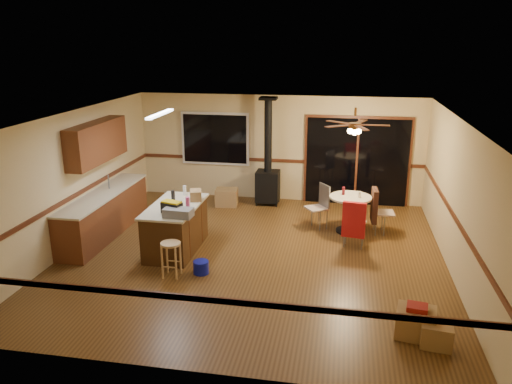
% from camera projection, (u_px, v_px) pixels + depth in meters
% --- Properties ---
extents(floor, '(7.00, 7.00, 0.00)m').
position_uv_depth(floor, '(253.00, 255.00, 9.37)').
color(floor, '#543617').
rests_on(floor, ground).
extents(ceiling, '(7.00, 7.00, 0.00)m').
position_uv_depth(ceiling, '(253.00, 117.00, 8.60)').
color(ceiling, silver).
rests_on(ceiling, ground).
extents(wall_back, '(7.00, 0.00, 7.00)m').
position_uv_depth(wall_back, '(279.00, 149.00, 12.28)').
color(wall_back, '#CFB983').
rests_on(wall_back, ground).
extents(wall_front, '(7.00, 0.00, 7.00)m').
position_uv_depth(wall_front, '(198.00, 276.00, 5.69)').
color(wall_front, '#CFB983').
rests_on(wall_front, ground).
extents(wall_left, '(0.00, 7.00, 7.00)m').
position_uv_depth(wall_left, '(74.00, 180.00, 9.57)').
color(wall_left, '#CFB983').
rests_on(wall_left, ground).
extents(wall_right, '(0.00, 7.00, 7.00)m').
position_uv_depth(wall_right, '(457.00, 199.00, 8.40)').
color(wall_right, '#CFB983').
rests_on(wall_right, ground).
extents(chair_rail, '(7.00, 7.00, 0.08)m').
position_uv_depth(chair_rail, '(253.00, 205.00, 9.07)').
color(chair_rail, '#4F2413').
rests_on(chair_rail, ground).
extents(window, '(1.72, 0.10, 1.32)m').
position_uv_depth(window, '(215.00, 139.00, 12.44)').
color(window, black).
rests_on(window, ground).
extents(sliding_door, '(2.52, 0.10, 2.10)m').
position_uv_depth(sliding_door, '(357.00, 162.00, 11.99)').
color(sliding_door, black).
rests_on(sliding_door, ground).
extents(lower_cabinets, '(0.60, 3.00, 0.86)m').
position_uv_depth(lower_cabinets, '(105.00, 215.00, 10.25)').
color(lower_cabinets, brown).
rests_on(lower_cabinets, ground).
extents(countertop, '(0.64, 3.04, 0.04)m').
position_uv_depth(countertop, '(103.00, 194.00, 10.12)').
color(countertop, '#C4B998').
rests_on(countertop, lower_cabinets).
extents(upper_cabinets, '(0.35, 2.00, 0.80)m').
position_uv_depth(upper_cabinets, '(97.00, 142.00, 10.03)').
color(upper_cabinets, brown).
rests_on(upper_cabinets, ground).
extents(kitchen_island, '(0.88, 1.68, 0.90)m').
position_uv_depth(kitchen_island, '(176.00, 227.00, 9.49)').
color(kitchen_island, '#3D230F').
rests_on(kitchen_island, ground).
extents(wood_stove, '(0.55, 0.50, 2.52)m').
position_uv_depth(wood_stove, '(268.00, 175.00, 12.06)').
color(wood_stove, black).
rests_on(wood_stove, ground).
extents(ceiling_fan, '(0.24, 0.24, 0.55)m').
position_uv_depth(ceiling_fan, '(355.00, 127.00, 9.85)').
color(ceiling_fan, brown).
rests_on(ceiling_fan, ceiling).
extents(fluorescent_strip, '(0.10, 1.20, 0.04)m').
position_uv_depth(fluorescent_strip, '(160.00, 114.00, 9.20)').
color(fluorescent_strip, white).
rests_on(fluorescent_strip, ceiling).
extents(toolbox_grey, '(0.52, 0.31, 0.16)m').
position_uv_depth(toolbox_grey, '(178.00, 213.00, 8.73)').
color(toolbox_grey, slate).
rests_on(toolbox_grey, kitchen_island).
extents(toolbox_black, '(0.40, 0.28, 0.20)m').
position_uv_depth(toolbox_black, '(172.00, 208.00, 8.90)').
color(toolbox_black, black).
rests_on(toolbox_black, kitchen_island).
extents(toolbox_yellow_lid, '(0.38, 0.27, 0.03)m').
position_uv_depth(toolbox_yellow_lid, '(171.00, 202.00, 8.87)').
color(toolbox_yellow_lid, gold).
rests_on(toolbox_yellow_lid, toolbox_black).
extents(box_on_island, '(0.29, 0.35, 0.20)m').
position_uv_depth(box_on_island, '(196.00, 195.00, 9.63)').
color(box_on_island, olive).
rests_on(box_on_island, kitchen_island).
extents(bottle_dark, '(0.09, 0.09, 0.25)m').
position_uv_depth(bottle_dark, '(173.00, 197.00, 9.44)').
color(bottle_dark, black).
rests_on(bottle_dark, kitchen_island).
extents(bottle_pink, '(0.10, 0.10, 0.24)m').
position_uv_depth(bottle_pink, '(188.00, 203.00, 9.09)').
color(bottle_pink, '#D84C8C').
rests_on(bottle_pink, kitchen_island).
extents(bottle_white, '(0.08, 0.08, 0.19)m').
position_uv_depth(bottle_white, '(185.00, 190.00, 9.93)').
color(bottle_white, white).
rests_on(bottle_white, kitchen_island).
extents(bar_stool, '(0.34, 0.34, 0.62)m').
position_uv_depth(bar_stool, '(171.00, 259.00, 8.46)').
color(bar_stool, tan).
rests_on(bar_stool, floor).
extents(blue_bucket, '(0.32, 0.32, 0.22)m').
position_uv_depth(blue_bucket, '(201.00, 267.00, 8.62)').
color(blue_bucket, '#0B13A1').
rests_on(blue_bucket, floor).
extents(dining_table, '(0.87, 0.87, 0.78)m').
position_uv_depth(dining_table, '(350.00, 208.00, 10.35)').
color(dining_table, black).
rests_on(dining_table, ground).
extents(glass_red, '(0.07, 0.07, 0.17)m').
position_uv_depth(glass_red, '(343.00, 191.00, 10.37)').
color(glass_red, '#590C14').
rests_on(glass_red, dining_table).
extents(glass_cream, '(0.07, 0.07, 0.13)m').
position_uv_depth(glass_cream, '(360.00, 195.00, 10.18)').
color(glass_cream, beige).
rests_on(glass_cream, dining_table).
extents(chair_left, '(0.56, 0.56, 0.51)m').
position_uv_depth(chair_left, '(321.00, 201.00, 10.58)').
color(chair_left, tan).
rests_on(chair_left, ground).
extents(chair_near, '(0.48, 0.52, 0.70)m').
position_uv_depth(chair_near, '(354.00, 220.00, 9.49)').
color(chair_near, tan).
rests_on(chair_near, ground).
extents(chair_right, '(0.48, 0.45, 0.70)m').
position_uv_depth(chair_right, '(376.00, 206.00, 10.28)').
color(chair_right, tan).
rests_on(chair_right, ground).
extents(box_under_window, '(0.56, 0.47, 0.42)m').
position_uv_depth(box_under_window, '(227.00, 197.00, 12.09)').
color(box_under_window, olive).
rests_on(box_under_window, floor).
extents(box_corner_a, '(0.58, 0.51, 0.39)m').
position_uv_depth(box_corner_a, '(416.00, 323.00, 6.78)').
color(box_corner_a, olive).
rests_on(box_corner_a, floor).
extents(box_corner_b, '(0.44, 0.39, 0.32)m').
position_uv_depth(box_corner_b, '(436.00, 335.00, 6.57)').
color(box_corner_b, olive).
rests_on(box_corner_b, floor).
extents(box_small_red, '(0.31, 0.27, 0.07)m').
position_uv_depth(box_small_red, '(417.00, 308.00, 6.71)').
color(box_small_red, maroon).
rests_on(box_small_red, box_corner_a).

